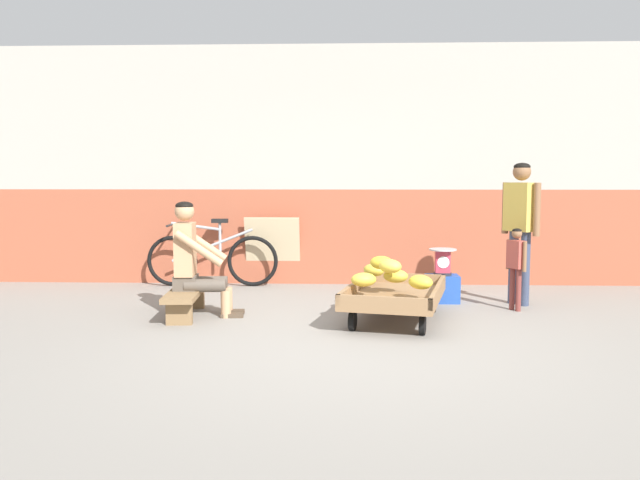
# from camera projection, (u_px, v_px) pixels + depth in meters

# --- Properties ---
(ground_plane) EXTENTS (80.00, 80.00, 0.00)m
(ground_plane) POSITION_uv_depth(u_px,v_px,m) (353.00, 350.00, 5.26)
(ground_plane) COLOR gray
(back_wall) EXTENTS (16.00, 0.30, 3.04)m
(back_wall) POSITION_uv_depth(u_px,v_px,m) (351.00, 166.00, 8.48)
(back_wall) COLOR #A35138
(back_wall) RESTS_ON ground
(banana_cart) EXTENTS (1.14, 1.59, 0.36)m
(banana_cart) POSITION_uv_depth(u_px,v_px,m) (395.00, 296.00, 6.29)
(banana_cart) COLOR #8E6B47
(banana_cart) RESTS_ON ground
(banana_pile) EXTENTS (0.80, 1.06, 0.26)m
(banana_pile) POSITION_uv_depth(u_px,v_px,m) (387.00, 273.00, 6.28)
(banana_pile) COLOR gold
(banana_pile) RESTS_ON banana_cart
(low_bench) EXTENTS (0.38, 1.12, 0.27)m
(low_bench) POSITION_uv_depth(u_px,v_px,m) (186.00, 296.00, 6.52)
(low_bench) COLOR olive
(low_bench) RESTS_ON ground
(vendor_seated) EXTENTS (0.70, 0.52, 1.14)m
(vendor_seated) POSITION_uv_depth(u_px,v_px,m) (194.00, 259.00, 6.48)
(vendor_seated) COLOR tan
(vendor_seated) RESTS_ON ground
(plastic_crate) EXTENTS (0.36, 0.28, 0.30)m
(plastic_crate) POSITION_uv_depth(u_px,v_px,m) (442.00, 289.00, 7.25)
(plastic_crate) COLOR #234CA8
(plastic_crate) RESTS_ON ground
(weighing_scale) EXTENTS (0.30, 0.30, 0.29)m
(weighing_scale) POSITION_uv_depth(u_px,v_px,m) (443.00, 261.00, 7.22)
(weighing_scale) COLOR #28282D
(weighing_scale) RESTS_ON plastic_crate
(bicycle_near_left) EXTENTS (1.66, 0.48, 0.86)m
(bicycle_near_left) POSITION_uv_depth(u_px,v_px,m) (212.00, 258.00, 8.30)
(bicycle_near_left) COLOR black
(bicycle_near_left) RESTS_ON ground
(sign_board) EXTENTS (0.70, 0.27, 0.87)m
(sign_board) POSITION_uv_depth(u_px,v_px,m) (273.00, 251.00, 8.45)
(sign_board) COLOR #C6B289
(sign_board) RESTS_ON ground
(customer_adult) EXTENTS (0.35, 0.41, 1.53)m
(customer_adult) POSITION_uv_depth(u_px,v_px,m) (521.00, 217.00, 7.04)
(customer_adult) COLOR #38425B
(customer_adult) RESTS_ON ground
(customer_child) EXTENTS (0.18, 0.24, 0.85)m
(customer_child) POSITION_uv_depth(u_px,v_px,m) (516.00, 260.00, 6.76)
(customer_child) COLOR brown
(customer_child) RESTS_ON ground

